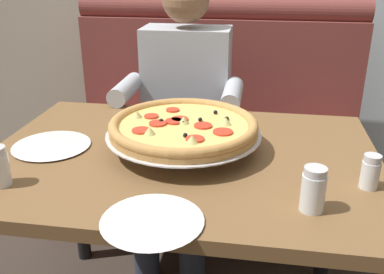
{
  "coord_description": "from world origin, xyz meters",
  "views": [
    {
      "loc": [
        0.23,
        -1.21,
        1.32
      ],
      "look_at": [
        0.03,
        0.01,
        0.8
      ],
      "focal_mm": 40.57,
      "sensor_mm": 36.0,
      "label": 1
    }
  ],
  "objects_px": {
    "pizza": "(183,127)",
    "shaker_oregano": "(313,192)",
    "plate_near_left": "(150,219)",
    "booth_bench": "(213,142)",
    "diner_main": "(183,100)",
    "shaker_pepper_flakes": "(370,174)",
    "dining_table": "(182,180)",
    "plate_near_right": "(51,144)"
  },
  "relations": [
    {
      "from": "pizza",
      "to": "shaker_oregano",
      "type": "relative_size",
      "value": 4.26
    },
    {
      "from": "pizza",
      "to": "plate_near_left",
      "type": "relative_size",
      "value": 2.0
    },
    {
      "from": "booth_bench",
      "to": "diner_main",
      "type": "distance_m",
      "value": 0.42
    },
    {
      "from": "diner_main",
      "to": "pizza",
      "type": "distance_m",
      "value": 0.62
    },
    {
      "from": "booth_bench",
      "to": "shaker_oregano",
      "type": "xyz_separation_m",
      "value": [
        0.37,
        -1.17,
        0.39
      ]
    },
    {
      "from": "shaker_pepper_flakes",
      "to": "plate_near_left",
      "type": "xyz_separation_m",
      "value": [
        -0.54,
        -0.25,
        -0.03
      ]
    },
    {
      "from": "dining_table",
      "to": "shaker_pepper_flakes",
      "type": "distance_m",
      "value": 0.56
    },
    {
      "from": "shaker_pepper_flakes",
      "to": "shaker_oregano",
      "type": "bearing_deg",
      "value": -139.39
    },
    {
      "from": "booth_bench",
      "to": "shaker_oregano",
      "type": "relative_size",
      "value": 13.35
    },
    {
      "from": "shaker_pepper_flakes",
      "to": "shaker_oregano",
      "type": "height_order",
      "value": "shaker_oregano"
    },
    {
      "from": "plate_near_left",
      "to": "booth_bench",
      "type": "bearing_deg",
      "value": 89.8
    },
    {
      "from": "pizza",
      "to": "shaker_pepper_flakes",
      "type": "relative_size",
      "value": 5.14
    },
    {
      "from": "shaker_pepper_flakes",
      "to": "diner_main",
      "type": "bearing_deg",
      "value": 129.9
    },
    {
      "from": "dining_table",
      "to": "shaker_oregano",
      "type": "xyz_separation_m",
      "value": [
        0.37,
        -0.27,
        0.14
      ]
    },
    {
      "from": "booth_bench",
      "to": "plate_near_left",
      "type": "bearing_deg",
      "value": -90.2
    },
    {
      "from": "pizza",
      "to": "plate_near_left",
      "type": "distance_m",
      "value": 0.42
    },
    {
      "from": "diner_main",
      "to": "plate_near_right",
      "type": "height_order",
      "value": "diner_main"
    },
    {
      "from": "shaker_pepper_flakes",
      "to": "shaker_oregano",
      "type": "distance_m",
      "value": 0.21
    },
    {
      "from": "diner_main",
      "to": "plate_near_right",
      "type": "distance_m",
      "value": 0.73
    },
    {
      "from": "diner_main",
      "to": "shaker_pepper_flakes",
      "type": "xyz_separation_m",
      "value": [
        0.64,
        -0.77,
        0.07
      ]
    },
    {
      "from": "pizza",
      "to": "diner_main",
      "type": "bearing_deg",
      "value": 100.36
    },
    {
      "from": "pizza",
      "to": "shaker_pepper_flakes",
      "type": "height_order",
      "value": "pizza"
    },
    {
      "from": "booth_bench",
      "to": "dining_table",
      "type": "relative_size",
      "value": 1.26
    },
    {
      "from": "dining_table",
      "to": "pizza",
      "type": "height_order",
      "value": "pizza"
    },
    {
      "from": "diner_main",
      "to": "shaker_oregano",
      "type": "distance_m",
      "value": 1.03
    },
    {
      "from": "shaker_oregano",
      "to": "plate_near_right",
      "type": "relative_size",
      "value": 0.46
    },
    {
      "from": "shaker_pepper_flakes",
      "to": "plate_near_right",
      "type": "height_order",
      "value": "shaker_pepper_flakes"
    },
    {
      "from": "shaker_oregano",
      "to": "plate_near_left",
      "type": "relative_size",
      "value": 0.47
    },
    {
      "from": "dining_table",
      "to": "pizza",
      "type": "bearing_deg",
      "value": 91.29
    },
    {
      "from": "shaker_oregano",
      "to": "diner_main",
      "type": "bearing_deg",
      "value": 117.99
    },
    {
      "from": "shaker_pepper_flakes",
      "to": "booth_bench",
      "type": "bearing_deg",
      "value": 117.18
    },
    {
      "from": "booth_bench",
      "to": "plate_near_right",
      "type": "height_order",
      "value": "booth_bench"
    },
    {
      "from": "pizza",
      "to": "plate_near_right",
      "type": "distance_m",
      "value": 0.43
    },
    {
      "from": "pizza",
      "to": "shaker_pepper_flakes",
      "type": "xyz_separation_m",
      "value": [
        0.53,
        -0.16,
        -0.04
      ]
    },
    {
      "from": "shaker_oregano",
      "to": "plate_near_right",
      "type": "xyz_separation_m",
      "value": [
        -0.8,
        0.25,
        -0.04
      ]
    },
    {
      "from": "plate_near_left",
      "to": "plate_near_right",
      "type": "bearing_deg",
      "value": 138.88
    },
    {
      "from": "booth_bench",
      "to": "shaker_oregano",
      "type": "height_order",
      "value": "booth_bench"
    },
    {
      "from": "plate_near_left",
      "to": "plate_near_right",
      "type": "relative_size",
      "value": 0.98
    },
    {
      "from": "shaker_pepper_flakes",
      "to": "shaker_oregano",
      "type": "relative_size",
      "value": 0.83
    },
    {
      "from": "booth_bench",
      "to": "plate_near_right",
      "type": "bearing_deg",
      "value": -114.98
    },
    {
      "from": "pizza",
      "to": "shaker_pepper_flakes",
      "type": "bearing_deg",
      "value": -17.14
    },
    {
      "from": "pizza",
      "to": "plate_near_left",
      "type": "bearing_deg",
      "value": -90.52
    }
  ]
}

